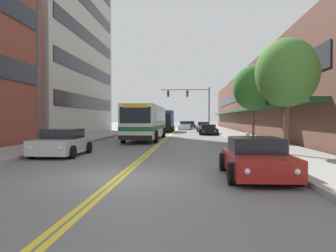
{
  "coord_description": "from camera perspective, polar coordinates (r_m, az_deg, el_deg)",
  "views": [
    {
      "loc": [
        2.24,
        -10.43,
        1.89
      ],
      "look_at": [
        -0.12,
        25.44,
        1.08
      ],
      "focal_mm": 35.0,
      "sensor_mm": 36.0,
      "label": 1
    }
  ],
  "objects": [
    {
      "name": "car_beige_parked_right_end",
      "position": [
        47.97,
        6.22,
        -0.2
      ],
      "size": [
        1.98,
        4.34,
        1.38
      ],
      "color": "#BCAD89",
      "rests_on": "ground_plane"
    },
    {
      "name": "car_navy_moving_second",
      "position": [
        64.86,
        3.87,
        0.2
      ],
      "size": [
        2.15,
        4.69,
        1.4
      ],
      "color": "#19234C",
      "rests_on": "ground_plane"
    },
    {
      "name": "box_truck",
      "position": [
        47.58,
        -0.65,
        0.91
      ],
      "size": [
        2.7,
        7.85,
        3.07
      ],
      "color": "black",
      "rests_on": "ground_plane"
    },
    {
      "name": "centre_line",
      "position": [
        47.52,
        1.06,
        -0.98
      ],
      "size": [
        0.34,
        106.0,
        0.01
      ],
      "color": "yellow",
      "rests_on": "ground_plane"
    },
    {
      "name": "car_champagne_parked_left_near",
      "position": [
        40.38,
        -5.57,
        -0.54
      ],
      "size": [
        2.21,
        4.27,
        1.3
      ],
      "color": "beige",
      "rests_on": "ground_plane"
    },
    {
      "name": "street_lamp_left_near",
      "position": [
        17.74,
        -20.84,
        11.04
      ],
      "size": [
        2.21,
        0.28,
        8.34
      ],
      "color": "#47474C",
      "rests_on": "ground_plane"
    },
    {
      "name": "city_bus",
      "position": [
        29.58,
        -3.73,
        0.93
      ],
      "size": [
        2.83,
        12.4,
        3.0
      ],
      "color": "silver",
      "rests_on": "ground_plane"
    },
    {
      "name": "sidewalk_right",
      "position": [
        47.73,
        9.82,
        -0.89
      ],
      "size": [
        3.55,
        106.0,
        0.17
      ],
      "color": "gray",
      "rests_on": "ground_plane"
    },
    {
      "name": "car_charcoal_parked_right_far",
      "position": [
        54.18,
        6.02,
        -0.03
      ],
      "size": [
        2.02,
        4.64,
        1.37
      ],
      "color": "#232328",
      "rests_on": "ground_plane"
    },
    {
      "name": "sidewalk_left",
      "position": [
        48.4,
        -7.57,
        -0.85
      ],
      "size": [
        3.55,
        106.0,
        0.17
      ],
      "color": "gray",
      "rests_on": "ground_plane"
    },
    {
      "name": "office_tower_left",
      "position": [
        42.0,
        -21.69,
        13.98
      ],
      "size": [
        12.08,
        21.56,
        22.35
      ],
      "color": "#BCB7AD",
      "rests_on": "ground_plane"
    },
    {
      "name": "street_tree_right_near",
      "position": [
        16.93,
        20.0,
        8.67
      ],
      "size": [
        3.01,
        3.01,
        5.59
      ],
      "color": "brown",
      "rests_on": "sidewalk_right"
    },
    {
      "name": "car_red_parked_right_foreground",
      "position": [
        11.02,
        15.06,
        -5.51
      ],
      "size": [
        2.09,
        4.24,
        1.28
      ],
      "color": "maroon",
      "rests_on": "ground_plane"
    },
    {
      "name": "car_white_moving_lead",
      "position": [
        56.7,
        2.96,
        0.06
      ],
      "size": [
        2.14,
        4.33,
        1.45
      ],
      "color": "white",
      "rests_on": "ground_plane"
    },
    {
      "name": "ground_plane",
      "position": [
        47.52,
        1.06,
        -0.98
      ],
      "size": [
        240.0,
        240.0,
        0.0
      ],
      "primitive_type": "plane",
      "color": "slate"
    },
    {
      "name": "fire_hydrant",
      "position": [
        21.58,
        13.66,
        -2.19
      ],
      "size": [
        0.35,
        0.27,
        0.86
      ],
      "color": "#B7B7BC",
      "rests_on": "sidewalk_right"
    },
    {
      "name": "street_tree_right_mid",
      "position": [
        26.99,
        14.67,
        6.43
      ],
      "size": [
        3.27,
        3.27,
        5.96
      ],
      "color": "brown",
      "rests_on": "sidewalk_right"
    },
    {
      "name": "car_silver_parked_left_mid",
      "position": [
        17.59,
        -17.95,
        -2.87
      ],
      "size": [
        2.21,
        4.14,
        1.36
      ],
      "color": "#B7B7BC",
      "rests_on": "ground_plane"
    },
    {
      "name": "storefront_row_right",
      "position": [
        48.75,
        16.89,
        3.92
      ],
      "size": [
        9.1,
        68.0,
        8.34
      ],
      "color": "brown",
      "rests_on": "ground_plane"
    },
    {
      "name": "car_black_parked_right_mid",
      "position": [
        38.98,
        7.01,
        -0.64
      ],
      "size": [
        2.15,
        4.68,
        1.21
      ],
      "color": "black",
      "rests_on": "ground_plane"
    },
    {
      "name": "traffic_signal_mast",
      "position": [
        50.03,
        4.28,
        4.61
      ],
      "size": [
        7.4,
        0.38,
        6.65
      ],
      "color": "#47474C",
      "rests_on": "ground_plane"
    }
  ]
}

